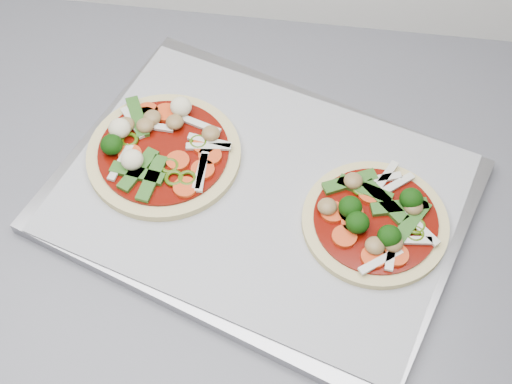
# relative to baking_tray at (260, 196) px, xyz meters

# --- Properties ---
(baking_tray) EXTENTS (0.49, 0.43, 0.01)m
(baking_tray) POSITION_rel_baking_tray_xyz_m (0.00, 0.00, 0.00)
(baking_tray) COLOR gray
(baking_tray) RESTS_ON countertop
(parchment) EXTENTS (0.46, 0.39, 0.00)m
(parchment) POSITION_rel_baking_tray_xyz_m (0.00, 0.00, 0.01)
(parchment) COLOR #A5A5AB
(parchment) RESTS_ON baking_tray
(pizza_left) EXTENTS (0.20, 0.20, 0.03)m
(pizza_left) POSITION_rel_baking_tray_xyz_m (-0.11, 0.03, 0.02)
(pizza_left) COLOR #CFBE7D
(pizza_left) RESTS_ON parchment
(pizza_right) EXTENTS (0.21, 0.21, 0.03)m
(pizza_right) POSITION_rel_baking_tray_xyz_m (0.12, -0.02, 0.02)
(pizza_right) COLOR #CFBE7D
(pizza_right) RESTS_ON parchment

